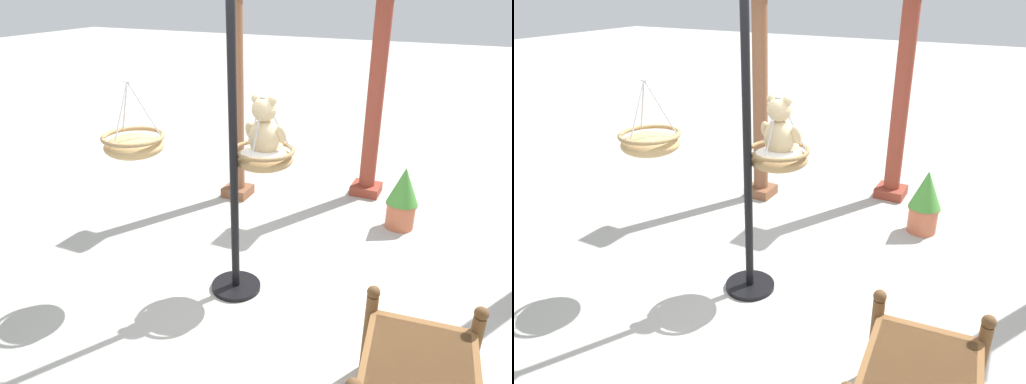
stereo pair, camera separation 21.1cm
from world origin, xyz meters
The scene contains 8 objects.
ground_plane centered at (0.00, 0.00, 0.00)m, with size 40.00×40.00×0.00m, color #ADAAA3.
display_pole_central centered at (-0.16, 0.02, 0.80)m, with size 0.44×0.44×2.53m.
hanging_basket_with_teddy centered at (-0.01, 0.27, 1.20)m, with size 0.53×0.53×0.61m.
teddy_bear centered at (-0.01, 0.29, 1.42)m, with size 0.36×0.33×0.52m.
hanging_basket_left_high centered at (-0.95, -0.22, 1.32)m, with size 0.51×0.51×0.62m.
greenhouse_pillar_left centered at (0.42, 2.61, 1.28)m, with size 0.38×0.38×2.66m.
greenhouse_pillar_right centered at (-1.07, 1.84, 1.26)m, with size 0.34×0.34×2.62m.
potted_plant_fern_front centered at (0.97, 1.83, 0.37)m, with size 0.35×0.35×0.71m.
Camera 1 is at (1.51, -3.15, 2.55)m, focal length 33.38 mm.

